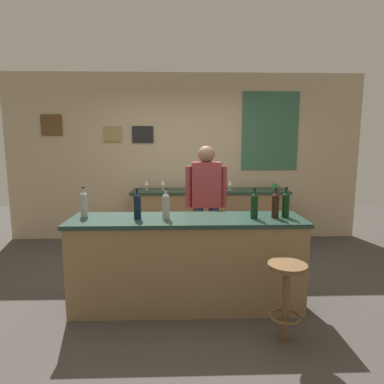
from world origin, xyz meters
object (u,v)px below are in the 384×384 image
object	(u,v)px
wine_glass_e	(230,183)
wine_bottle_e	(275,204)
bartender	(206,200)
wine_bottle_d	(254,205)
wine_glass_a	(147,183)
wine_bottle_b	(137,205)
wine_bottle_a	(84,203)
wine_bottle_f	(286,204)
coffee_mug	(275,187)
wine_bottle_c	(166,205)
wine_glass_b	(163,183)
wine_glass_d	(213,183)
wine_glass_c	(207,183)
bar_stool	(286,289)

from	to	relation	value
wine_glass_e	wine_bottle_e	bearing A→B (deg)	-86.07
bartender	wine_bottle_d	size ratio (longest dim) A/B	5.29
wine_glass_a	wine_bottle_b	bearing A→B (deg)	-86.22
wine_bottle_a	wine_glass_e	world-z (taller)	wine_bottle_a
wine_bottle_f	coffee_mug	size ratio (longest dim) A/B	2.45
wine_bottle_c	wine_glass_a	size ratio (longest dim) A/B	1.97
wine_bottle_c	coffee_mug	size ratio (longest dim) A/B	2.45
wine_bottle_f	wine_glass_a	world-z (taller)	wine_bottle_f
wine_bottle_c	wine_glass_e	distance (m)	2.29
wine_bottle_c	wine_glass_e	world-z (taller)	wine_bottle_c
wine_bottle_b	wine_glass_b	bearing A→B (deg)	86.67
wine_bottle_c	wine_glass_d	xyz separation A→B (m)	(0.66, 2.14, -0.05)
wine_glass_e	coffee_mug	bearing A→B (deg)	1.35
wine_bottle_f	wine_glass_c	bearing A→B (deg)	106.40
wine_glass_d	coffee_mug	distance (m)	1.02
wine_glass_d	wine_glass_e	world-z (taller)	same
wine_glass_b	wine_glass_c	world-z (taller)	same
bartender	wine_bottle_a	bearing A→B (deg)	-148.27
wine_bottle_c	wine_glass_d	bearing A→B (deg)	72.94
wine_glass_b	coffee_mug	xyz separation A→B (m)	(1.83, -0.03, -0.06)
wine_glass_a	wine_glass_b	distance (m)	0.27
wine_bottle_f	wine_glass_e	xyz separation A→B (m)	(-0.25, 2.06, -0.05)
wine_glass_e	wine_glass_a	bearing A→B (deg)	177.79
wine_bottle_a	wine_glass_b	bearing A→B (deg)	71.56
bartender	wine_glass_a	xyz separation A→B (m)	(-0.88, 1.23, 0.07)
wine_glass_c	wine_glass_d	world-z (taller)	same
wine_bottle_d	wine_glass_b	distance (m)	2.37
wine_glass_e	wine_bottle_a	bearing A→B (deg)	-131.81
bartender	coffee_mug	size ratio (longest dim) A/B	12.96
bar_stool	wine_glass_c	distance (m)	2.83
bar_stool	coffee_mug	xyz separation A→B (m)	(0.66, 2.71, 0.49)
bartender	wine_glass_e	size ratio (longest dim) A/B	10.45
wine_bottle_b	wine_bottle_d	distance (m)	1.14
wine_bottle_a	wine_glass_a	bearing A→B (deg)	78.61
bartender	wine_bottle_f	distance (m)	1.15
wine_glass_d	wine_bottle_b	bearing A→B (deg)	-113.60
wine_glass_d	wine_glass_e	bearing A→B (deg)	-10.63
wine_glass_a	wine_glass_b	world-z (taller)	same
wine_bottle_a	bar_stool	bearing A→B (deg)	-21.49
wine_glass_e	wine_glass_d	bearing A→B (deg)	169.37
bartender	wine_bottle_d	bearing A→B (deg)	-66.18
wine_bottle_d	coffee_mug	bearing A→B (deg)	68.94
wine_bottle_b	wine_bottle_c	world-z (taller)	same
wine_bottle_b	wine_bottle_f	distance (m)	1.47
wine_bottle_a	wine_bottle_d	world-z (taller)	same
bar_stool	wine_glass_b	world-z (taller)	wine_glass_b
wine_bottle_c	wine_glass_a	world-z (taller)	wine_bottle_c
wine_bottle_a	wine_bottle_c	bearing A→B (deg)	-8.18
wine_glass_b	wine_glass_d	xyz separation A→B (m)	(0.81, 0.00, 0.00)
wine_glass_b	bartender	bearing A→B (deg)	-63.35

